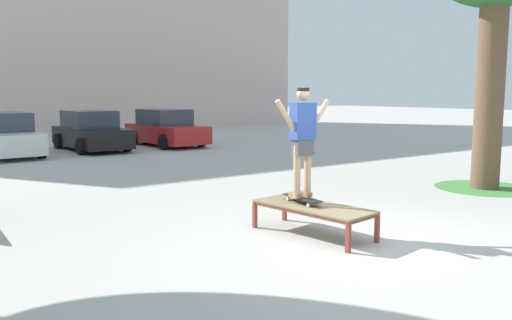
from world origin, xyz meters
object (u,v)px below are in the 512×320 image
object	(u,v)px
skater	(303,134)
car_black	(91,132)
skate_box	(313,208)
car_white	(4,136)
car_red	(166,129)
skateboard	(302,198)

from	to	relation	value
skater	car_black	xyz separation A→B (m)	(1.14, 13.68, -0.84)
skate_box	car_black	xyz separation A→B (m)	(1.11, 13.91, 0.28)
car_white	car_black	world-z (taller)	same
skater	car_white	bearing A→B (deg)	98.14
skater	car_red	xyz separation A→B (m)	(4.21, 13.56, -0.84)
car_red	car_white	bearing A→B (deg)	-178.82
skater	car_red	bearing A→B (deg)	72.76
car_black	car_red	world-z (taller)	same
car_red	car_black	bearing A→B (deg)	177.68
skateboard	skate_box	bearing A→B (deg)	-81.69
car_white	car_red	xyz separation A→B (m)	(6.13, 0.13, 0.00)
car_white	car_black	bearing A→B (deg)	4.68
skate_box	skater	distance (m)	1.14
skater	car_white	xyz separation A→B (m)	(-1.92, 13.43, -0.84)
skater	car_black	bearing A→B (deg)	85.22
car_black	skater	bearing A→B (deg)	-94.78
skate_box	car_red	distance (m)	14.40
car_white	car_red	distance (m)	6.13
skater	car_white	distance (m)	13.60
skate_box	car_black	bearing A→B (deg)	85.43
skater	car_white	size ratio (longest dim) A/B	0.40
skater	car_red	distance (m)	14.22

